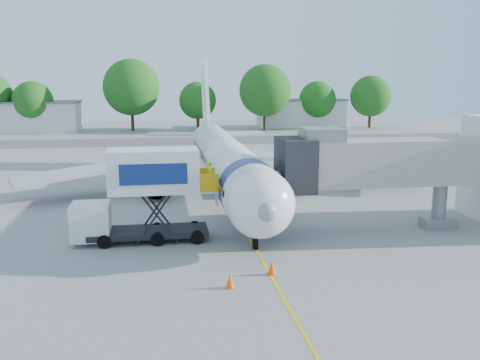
{
  "coord_description": "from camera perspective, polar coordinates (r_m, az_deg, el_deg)",
  "views": [
    {
      "loc": [
        -5.3,
        -38.07,
        9.71
      ],
      "look_at": [
        -0.23,
        -5.31,
        3.2
      ],
      "focal_mm": 40.0,
      "sensor_mm": 36.0,
      "label": 1
    }
  ],
  "objects": [
    {
      "name": "taxiway_strip",
      "position": [
        80.83,
        -4.98,
        4.17
      ],
      "size": [
        120.0,
        10.0,
        0.01
      ],
      "primitive_type": "cube",
      "color": "#59595B",
      "rests_on": "ground"
    },
    {
      "name": "tree_f",
      "position": [
        101.93,
        8.26,
        8.49
      ],
      "size": [
        6.81,
        6.81,
        8.68
      ],
      "color": "#382314",
      "rests_on": "ground"
    },
    {
      "name": "catering_hiloader",
      "position": [
        31.85,
        -10.33,
        -1.68
      ],
      "size": [
        8.5,
        2.44,
        5.5
      ],
      "color": "black",
      "rests_on": "ground"
    },
    {
      "name": "safety_cone_a",
      "position": [
        25.19,
        -1.06,
        -10.75
      ],
      "size": [
        0.43,
        0.43,
        0.69
      ],
      "color": "#F3570C",
      "rests_on": "ground"
    },
    {
      "name": "outbuilding_right",
      "position": [
        103.97,
        6.5,
        7.15
      ],
      "size": [
        16.4,
        7.4,
        5.3
      ],
      "color": "silver",
      "rests_on": "ground"
    },
    {
      "name": "tree_b",
      "position": [
        98.54,
        -21.24,
        7.8
      ],
      "size": [
        6.87,
        6.87,
        8.76
      ],
      "color": "#382314",
      "rests_on": "ground"
    },
    {
      "name": "safety_cone_b",
      "position": [
        26.8,
        3.42,
        -9.36
      ],
      "size": [
        0.45,
        0.45,
        0.72
      ],
      "color": "#F3570C",
      "rests_on": "ground"
    },
    {
      "name": "tree_g",
      "position": [
        103.93,
        13.77,
        8.68
      ],
      "size": [
        7.6,
        7.6,
        9.7
      ],
      "color": "#382314",
      "rests_on": "ground"
    },
    {
      "name": "ground",
      "position": [
        39.65,
        -0.84,
        -3.07
      ],
      "size": [
        160.0,
        160.0,
        0.0
      ],
      "primitive_type": "plane",
      "color": "#959592",
      "rests_on": "ground"
    },
    {
      "name": "aircraft",
      "position": [
        43.06,
        -1.61,
        2.07
      ],
      "size": [
        34.17,
        37.73,
        11.35
      ],
      "color": "white",
      "rests_on": "ground"
    },
    {
      "name": "ground_tug",
      "position": [
        25.04,
        8.85,
        -9.96
      ],
      "size": [
        3.86,
        2.32,
        1.46
      ],
      "rotation": [
        0.0,
        0.0,
        0.13
      ],
      "color": "silver",
      "rests_on": "ground"
    },
    {
      "name": "tree_c",
      "position": [
        97.05,
        -11.52,
        9.67
      ],
      "size": [
        9.88,
        9.88,
        12.6
      ],
      "color": "#382314",
      "rests_on": "ground"
    },
    {
      "name": "outbuilding_left",
      "position": [
        100.91,
        -21.91,
        6.31
      ],
      "size": [
        18.4,
        8.4,
        5.3
      ],
      "color": "silver",
      "rests_on": "ground"
    },
    {
      "name": "guidance_line",
      "position": [
        39.65,
        -0.84,
        -3.06
      ],
      "size": [
        0.15,
        70.0,
        0.01
      ],
      "primitive_type": "cube",
      "color": "yellow",
      "rests_on": "ground"
    },
    {
      "name": "tree_e",
      "position": [
        95.67,
        2.68,
        9.52
      ],
      "size": [
        9.16,
        9.16,
        11.68
      ],
      "color": "#382314",
      "rests_on": "ground"
    },
    {
      "name": "tree_d",
      "position": [
        98.39,
        -4.54,
        8.46
      ],
      "size": [
        6.75,
        6.75,
        8.61
      ],
      "color": "#382314",
      "rests_on": "ground"
    },
    {
      "name": "jet_bridge",
      "position": [
        34.22,
        14.19,
        1.74
      ],
      "size": [
        13.9,
        3.2,
        6.6
      ],
      "color": "#A6A08E",
      "rests_on": "ground"
    }
  ]
}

